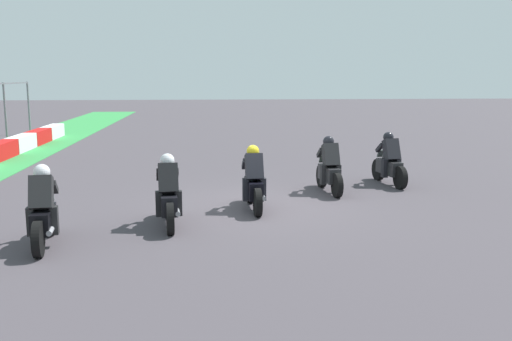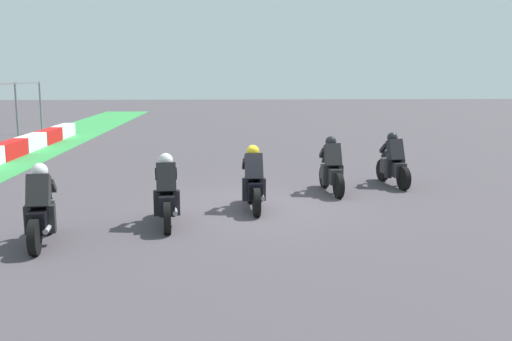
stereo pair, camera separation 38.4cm
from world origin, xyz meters
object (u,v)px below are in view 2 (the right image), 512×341
(rider_lane_b, at_px, (332,170))
(rider_lane_c, at_px, (253,183))
(rider_lane_d, at_px, (167,196))
(rider_lane_a, at_px, (393,164))
(rider_lane_e, at_px, (41,211))

(rider_lane_b, xyz_separation_m, rider_lane_c, (-1.79, 2.18, 0.00))
(rider_lane_b, relative_size, rider_lane_d, 1.00)
(rider_lane_a, relative_size, rider_lane_c, 1.00)
(rider_lane_c, distance_m, rider_lane_e, 4.80)
(rider_lane_c, xyz_separation_m, rider_lane_d, (-1.30, 1.88, 0.00))
(rider_lane_b, xyz_separation_m, rider_lane_e, (-4.33, 6.26, 0.00))
(rider_lane_d, height_order, rider_lane_e, same)
(rider_lane_e, bearing_deg, rider_lane_b, -62.47)
(rider_lane_c, bearing_deg, rider_lane_b, -53.55)
(rider_lane_c, relative_size, rider_lane_e, 1.00)
(rider_lane_a, xyz_separation_m, rider_lane_e, (-5.25, 8.20, 0.00))
(rider_lane_b, relative_size, rider_lane_e, 1.00)
(rider_lane_c, distance_m, rider_lane_d, 2.29)
(rider_lane_d, bearing_deg, rider_lane_e, 113.35)
(rider_lane_a, height_order, rider_lane_d, same)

